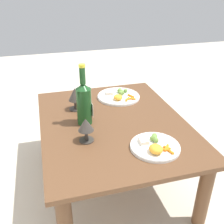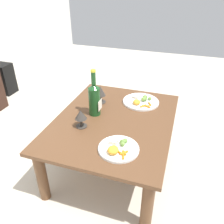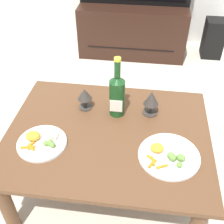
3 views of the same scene
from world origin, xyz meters
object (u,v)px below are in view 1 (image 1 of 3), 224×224
(dining_table, at_px, (113,131))
(dinner_plate_right, at_px, (119,96))
(goblet_left, at_px, (86,126))
(goblet_right, at_px, (75,95))
(dinner_plate_left, at_px, (155,146))
(wine_bottle, at_px, (84,102))

(dining_table, bearing_deg, dinner_plate_right, -22.34)
(goblet_left, distance_m, goblet_right, 0.36)
(dining_table, bearing_deg, dinner_plate_left, -158.13)
(wine_bottle, xyz_separation_m, goblet_left, (-0.18, 0.02, -0.05))
(wine_bottle, relative_size, goblet_left, 2.71)
(wine_bottle, bearing_deg, goblet_left, 172.19)
(dining_table, height_order, dinner_plate_left, dinner_plate_left)
(dining_table, xyz_separation_m, goblet_right, (0.21, 0.18, 0.16))
(dining_table, height_order, goblet_right, goblet_right)
(goblet_left, xyz_separation_m, dinner_plate_right, (0.46, -0.31, -0.07))
(wine_bottle, xyz_separation_m, dinner_plate_left, (-0.34, -0.28, -0.12))
(wine_bottle, bearing_deg, dinner_plate_left, -140.00)
(dining_table, distance_m, dinner_plate_right, 0.34)
(dinner_plate_left, bearing_deg, goblet_right, 30.65)
(goblet_left, height_order, goblet_right, goblet_right)
(wine_bottle, bearing_deg, dinner_plate_right, -45.44)
(goblet_right, bearing_deg, goblet_left, 180.00)
(dinner_plate_right, bearing_deg, dinner_plate_left, 179.82)
(dinner_plate_left, bearing_deg, dinner_plate_right, -0.18)
(wine_bottle, height_order, goblet_right, wine_bottle)
(goblet_right, xyz_separation_m, dinner_plate_left, (-0.52, -0.31, -0.08))
(goblet_left, height_order, dinner_plate_left, goblet_left)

